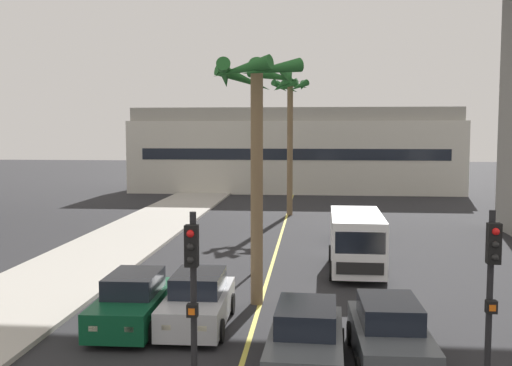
% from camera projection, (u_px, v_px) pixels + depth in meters
% --- Properties ---
extents(sidewalk_left, '(4.80, 80.00, 0.15)m').
position_uv_depth(sidewalk_left, '(34.00, 291.00, 20.96)').
color(sidewalk_left, '#ADA89E').
rests_on(sidewalk_left, ground).
extents(lane_stripe_center, '(0.14, 56.00, 0.01)m').
position_uv_depth(lane_stripe_center, '(276.00, 252.00, 28.15)').
color(lane_stripe_center, '#DBCC4C').
rests_on(lane_stripe_center, ground).
extents(pier_building_backdrop, '(30.29, 8.04, 7.78)m').
position_uv_depth(pier_building_backdrop, '(295.00, 151.00, 56.73)').
color(pier_building_backdrop, beige).
rests_on(pier_building_backdrop, ground).
extents(car_queue_front, '(1.90, 4.14, 1.56)m').
position_uv_depth(car_queue_front, '(133.00, 303.00, 17.31)').
color(car_queue_front, '#0C4728').
rests_on(car_queue_front, ground).
extents(car_queue_second, '(1.89, 4.13, 1.56)m').
position_uv_depth(car_queue_second, '(198.00, 302.00, 17.39)').
color(car_queue_second, '#B7BABF').
rests_on(car_queue_second, ground).
extents(car_queue_third, '(1.96, 4.16, 1.56)m').
position_uv_depth(car_queue_third, '(352.00, 228.00, 30.71)').
color(car_queue_third, '#4C5156').
rests_on(car_queue_third, ground).
extents(car_queue_fourth, '(1.91, 4.14, 1.56)m').
position_uv_depth(car_queue_fourth, '(390.00, 335.00, 14.55)').
color(car_queue_fourth, '#4C5156').
rests_on(car_queue_fourth, ground).
extents(car_queue_fifth, '(1.94, 4.16, 1.56)m').
position_uv_depth(car_queue_fifth, '(306.00, 341.00, 14.16)').
color(car_queue_fifth, '#4C5156').
rests_on(car_queue_fifth, ground).
extents(delivery_van, '(2.23, 5.28, 2.36)m').
position_uv_depth(delivery_van, '(356.00, 240.00, 24.05)').
color(delivery_van, white).
rests_on(delivery_van, ground).
extents(traffic_light_median_near, '(0.24, 0.37, 4.20)m').
position_uv_depth(traffic_light_median_near, '(193.00, 293.00, 10.96)').
color(traffic_light_median_near, black).
rests_on(traffic_light_median_near, ground).
extents(traffic_light_right_far_corner, '(0.24, 0.37, 4.20)m').
position_uv_depth(traffic_light_right_far_corner, '(491.00, 290.00, 11.18)').
color(traffic_light_right_far_corner, black).
rests_on(traffic_light_right_far_corner, ground).
extents(traffic_light_median_far, '(0.24, 0.37, 4.20)m').
position_uv_depth(traffic_light_median_far, '(256.00, 205.00, 24.01)').
color(traffic_light_median_far, black).
rests_on(traffic_light_median_far, ground).
extents(palm_tree_near_median, '(2.63, 2.63, 9.20)m').
position_uv_depth(palm_tree_near_median, '(290.00, 109.00, 39.87)').
color(palm_tree_near_median, brown).
rests_on(palm_tree_near_median, ground).
extents(palm_tree_mid_median, '(3.04, 3.19, 8.02)m').
position_uv_depth(palm_tree_mid_median, '(257.00, 111.00, 19.16)').
color(palm_tree_mid_median, brown).
rests_on(palm_tree_mid_median, ground).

